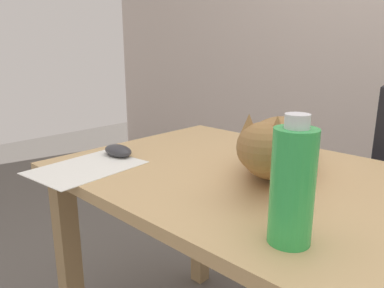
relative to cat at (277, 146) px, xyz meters
The scene contains 5 objects.
desk 0.32m from the cat, ahead, with size 1.69×0.74×0.71m.
cat is the anchor object (origin of this frame).
computer_mouse 0.49m from the cat, 156.98° to the right, with size 0.11×0.06×0.04m, color #333338.
paper_sheet 0.53m from the cat, 142.55° to the right, with size 0.21×0.30×0.00m, color white.
spray_bottle 0.35m from the cat, 54.83° to the right, with size 0.08×0.08×0.23m.
Camera 1 is at (0.22, -0.79, 1.05)m, focal length 34.32 mm.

